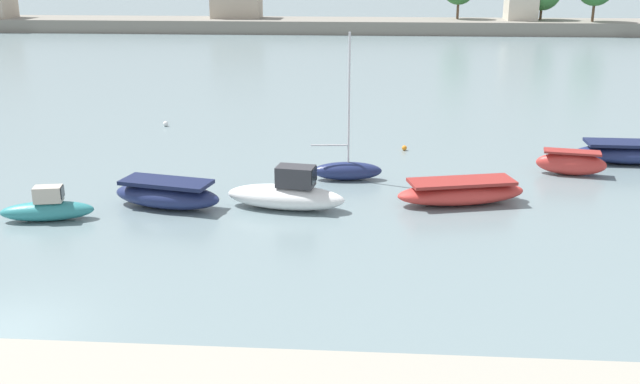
{
  "coord_description": "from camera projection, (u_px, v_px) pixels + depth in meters",
  "views": [
    {
      "loc": [
        10.18,
        -17.32,
        9.96
      ],
      "look_at": [
        8.07,
        11.67,
        0.6
      ],
      "focal_mm": 40.76,
      "sensor_mm": 36.0,
      "label": 1
    }
  ],
  "objects": [
    {
      "name": "mooring_buoy_1",
      "position": [
        166.0,
        124.0,
        45.2
      ],
      "size": [
        0.32,
        0.32,
        0.32
      ],
      "primitive_type": "sphere",
      "color": "white",
      "rests_on": "ground"
    },
    {
      "name": "moored_boat_7",
      "position": [
        630.0,
        153.0,
        36.94
      ],
      "size": [
        5.57,
        2.03,
        1.11
      ],
      "rotation": [
        0.0,
        0.0,
        -0.02
      ],
      "color": "navy",
      "rests_on": "ground"
    },
    {
      "name": "moored_boat_2",
      "position": [
        167.0,
        194.0,
        30.32
      ],
      "size": [
        4.97,
        2.72,
        1.18
      ],
      "rotation": [
        0.0,
        0.0,
        -0.22
      ],
      "color": "navy",
      "rests_on": "ground"
    },
    {
      "name": "mooring_buoy_0",
      "position": [
        404.0,
        148.0,
        39.49
      ],
      "size": [
        0.28,
        0.28,
        0.28
      ],
      "primitive_type": "sphere",
      "color": "orange",
      "rests_on": "ground"
    },
    {
      "name": "ground_plane",
      "position": [
        1.0,
        334.0,
        20.2
      ],
      "size": [
        400.0,
        400.0,
        0.0
      ],
      "primitive_type": "plane",
      "color": "slate"
    },
    {
      "name": "moored_boat_4",
      "position": [
        347.0,
        169.0,
        34.13
      ],
      "size": [
        3.37,
        1.29,
        6.86
      ],
      "rotation": [
        0.0,
        0.0,
        0.09
      ],
      "color": "navy",
      "rests_on": "ground"
    },
    {
      "name": "moored_boat_3",
      "position": [
        287.0,
        194.0,
        30.15
      ],
      "size": [
        5.19,
        2.31,
        1.85
      ],
      "rotation": [
        0.0,
        0.0,
        -0.15
      ],
      "color": "white",
      "rests_on": "ground"
    },
    {
      "name": "moored_boat_6",
      "position": [
        571.0,
        163.0,
        34.92
      ],
      "size": [
        3.4,
        1.63,
        1.19
      ],
      "rotation": [
        0.0,
        0.0,
        -0.18
      ],
      "color": "#C63833",
      "rests_on": "ground"
    },
    {
      "name": "moored_boat_5",
      "position": [
        461.0,
        192.0,
        30.8
      ],
      "size": [
        5.82,
        3.01,
        1.05
      ],
      "rotation": [
        0.0,
        0.0,
        0.24
      ],
      "color": "#C63833",
      "rests_on": "ground"
    },
    {
      "name": "moored_boat_1",
      "position": [
        47.0,
        209.0,
        28.84
      ],
      "size": [
        3.76,
        1.73,
        1.41
      ],
      "rotation": [
        0.0,
        0.0,
        0.2
      ],
      "color": "teal",
      "rests_on": "ground"
    },
    {
      "name": "distant_shoreline",
      "position": [
        320.0,
        17.0,
        102.83
      ],
      "size": [
        123.16,
        9.26,
        8.82
      ],
      "color": "gray",
      "rests_on": "ground"
    }
  ]
}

